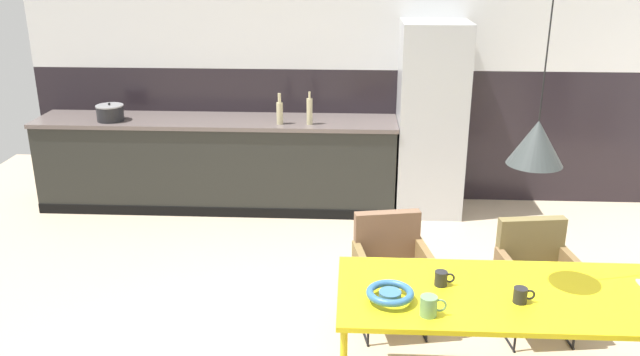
# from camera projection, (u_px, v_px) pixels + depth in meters

# --- Properties ---
(back_wall_splashback_dark) EXTENTS (6.92, 0.12, 1.35)m
(back_wall_splashback_dark) POSITION_uv_depth(u_px,v_px,m) (373.00, 134.00, 6.70)
(back_wall_splashback_dark) COLOR black
(back_wall_splashback_dark) RESTS_ON ground
(kitchen_counter) EXTENTS (3.55, 0.63, 0.91)m
(kitchen_counter) POSITION_uv_depth(u_px,v_px,m) (218.00, 163.00, 6.51)
(kitchen_counter) COLOR #262723
(kitchen_counter) RESTS_ON ground
(refrigerator_column) EXTENTS (0.63, 0.60, 1.86)m
(refrigerator_column) POSITION_uv_depth(u_px,v_px,m) (431.00, 120.00, 6.25)
(refrigerator_column) COLOR #ADAFB2
(refrigerator_column) RESTS_ON ground
(dining_table) EXTENTS (1.99, 0.78, 0.74)m
(dining_table) POSITION_uv_depth(u_px,v_px,m) (521.00, 300.00, 3.52)
(dining_table) COLOR gold
(dining_table) RESTS_ON ground
(armchair_near_window) EXTENTS (0.56, 0.55, 0.79)m
(armchair_near_window) POSITION_uv_depth(u_px,v_px,m) (390.00, 257.00, 4.42)
(armchair_near_window) COLOR brown
(armchair_near_window) RESTS_ON ground
(armchair_facing_counter) EXTENTS (0.54, 0.53, 0.78)m
(armchair_facing_counter) POSITION_uv_depth(u_px,v_px,m) (536.00, 264.00, 4.35)
(armchair_facing_counter) COLOR brown
(armchair_facing_counter) RESTS_ON ground
(fruit_bowl) EXTENTS (0.25, 0.25, 0.07)m
(fruit_bowl) POSITION_uv_depth(u_px,v_px,m) (390.00, 294.00, 3.41)
(fruit_bowl) COLOR #33607F
(fruit_bowl) RESTS_ON dining_table
(mug_tall_blue) EXTENTS (0.11, 0.07, 0.08)m
(mug_tall_blue) POSITION_uv_depth(u_px,v_px,m) (442.00, 278.00, 3.57)
(mug_tall_blue) COLOR black
(mug_tall_blue) RESTS_ON dining_table
(mug_glass_clear) EXTENTS (0.12, 0.07, 0.08)m
(mug_glass_clear) POSITION_uv_depth(u_px,v_px,m) (521.00, 295.00, 3.40)
(mug_glass_clear) COLOR black
(mug_glass_clear) RESTS_ON dining_table
(mug_wide_latte) EXTENTS (0.14, 0.09, 0.11)m
(mug_wide_latte) POSITION_uv_depth(u_px,v_px,m) (429.00, 306.00, 3.28)
(mug_wide_latte) COLOR #5B8456
(mug_wide_latte) RESTS_ON dining_table
(cooking_pot) EXTENTS (0.26, 0.26, 0.18)m
(cooking_pot) POSITION_uv_depth(u_px,v_px,m) (110.00, 113.00, 6.27)
(cooking_pot) COLOR black
(cooking_pot) RESTS_ON kitchen_counter
(bottle_oil_tall) EXTENTS (0.06, 0.06, 0.31)m
(bottle_oil_tall) POSITION_uv_depth(u_px,v_px,m) (310.00, 111.00, 6.13)
(bottle_oil_tall) COLOR tan
(bottle_oil_tall) RESTS_ON kitchen_counter
(bottle_spice_small) EXTENTS (0.06, 0.06, 0.30)m
(bottle_spice_small) POSITION_uv_depth(u_px,v_px,m) (280.00, 112.00, 6.14)
(bottle_spice_small) COLOR tan
(bottle_spice_small) RESTS_ON kitchen_counter
(pendant_lamp_over_table_near) EXTENTS (0.28, 0.28, 1.20)m
(pendant_lamp_over_table_near) POSITION_uv_depth(u_px,v_px,m) (537.00, 143.00, 3.27)
(pendant_lamp_over_table_near) COLOR black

